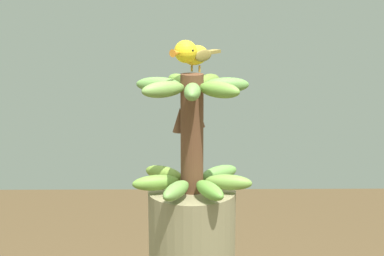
{
  "coord_description": "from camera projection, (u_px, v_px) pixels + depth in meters",
  "views": [
    {
      "loc": [
        0.01,
        1.46,
        1.79
      ],
      "look_at": [
        0.0,
        0.0,
        1.46
      ],
      "focal_mm": 58.8,
      "sensor_mm": 36.0,
      "label": 1
    }
  ],
  "objects": [
    {
      "name": "banana_bunch",
      "position": [
        192.0,
        133.0,
        1.5
      ],
      "size": [
        0.29,
        0.29,
        0.29
      ],
      "color": "brown",
      "rests_on": "banana_tree"
    },
    {
      "name": "perched_bird",
      "position": [
        191.0,
        54.0,
        1.48
      ],
      "size": [
        0.13,
        0.16,
        0.08
      ],
      "color": "#C68933",
      "rests_on": "banana_bunch"
    }
  ]
}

